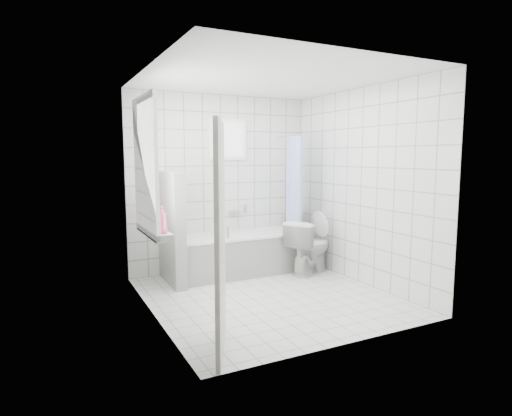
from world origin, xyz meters
TOP-DOWN VIEW (x-y plane):
  - ground at (0.00, 0.00)m, footprint 3.00×3.00m
  - ceiling at (0.00, 0.00)m, footprint 3.00×3.00m
  - wall_back at (0.00, 1.50)m, footprint 2.80×0.02m
  - wall_front at (0.00, -1.50)m, footprint 2.80×0.02m
  - wall_left at (-1.40, 0.00)m, footprint 0.02×3.00m
  - wall_right at (1.40, 0.00)m, footprint 0.02×3.00m
  - window_left at (-1.35, 0.30)m, footprint 0.01×0.90m
  - window_back at (0.10, 1.46)m, footprint 0.50×0.01m
  - window_sill at (-1.31, 0.30)m, footprint 0.18×1.02m
  - door at (-1.08, -1.12)m, footprint 0.38×0.74m
  - bathtub at (0.09, 1.12)m, footprint 1.83×0.77m
  - partition_wall at (-0.89, 1.07)m, footprint 0.15×0.85m
  - tiled_ledge at (1.18, 1.38)m, footprint 0.40×0.24m
  - toilet at (1.03, 0.65)m, footprint 0.89×0.72m
  - curtain_rod at (0.95, 1.10)m, footprint 0.02×0.80m
  - shower_curtain at (0.95, 0.97)m, footprint 0.14×0.48m
  - tub_faucet at (0.19, 1.46)m, footprint 0.18×0.06m
  - sill_bottles at (-1.30, 0.18)m, footprint 0.15×0.76m
  - ledge_bottles at (1.21, 1.36)m, footprint 0.19×0.16m

SIDE VIEW (x-z plane):
  - ground at x=0.00m, z-range 0.00..0.00m
  - tiled_ledge at x=1.18m, z-range 0.00..0.55m
  - bathtub at x=0.09m, z-range 0.00..0.58m
  - toilet at x=1.03m, z-range 0.00..0.79m
  - ledge_bottles at x=1.21m, z-range 0.53..0.80m
  - partition_wall at x=-0.89m, z-range 0.00..1.50m
  - tub_faucet at x=0.19m, z-range 0.82..0.88m
  - window_sill at x=-1.31m, z-range 0.82..0.90m
  - door at x=-1.08m, z-range 0.00..2.00m
  - sill_bottles at x=-1.30m, z-range 0.87..1.16m
  - shower_curtain at x=0.95m, z-range 0.21..1.99m
  - wall_back at x=0.00m, z-range 0.00..2.60m
  - wall_front at x=0.00m, z-range 0.00..2.60m
  - wall_left at x=-1.40m, z-range 0.00..2.60m
  - wall_right at x=1.40m, z-range 0.00..2.60m
  - window_left at x=-1.35m, z-range 0.90..2.30m
  - window_back at x=0.10m, z-range 1.70..2.20m
  - curtain_rod at x=0.95m, z-range 1.99..2.01m
  - ceiling at x=0.00m, z-range 2.60..2.60m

